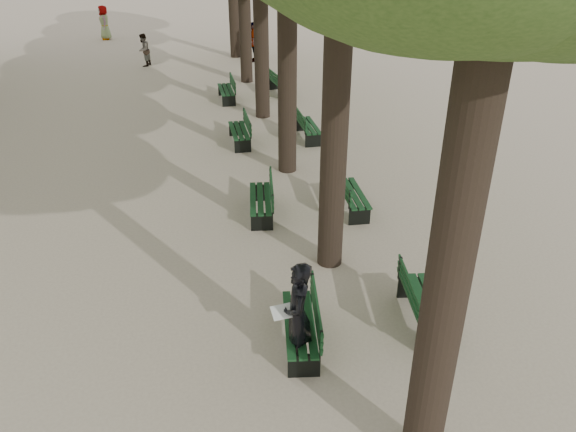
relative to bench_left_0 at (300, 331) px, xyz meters
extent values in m
plane|color=#C0AD91|center=(-0.37, -0.56, -0.27)|extent=(120.00, 120.00, 0.00)
cylinder|color=#33261C|center=(1.13, -2.56, 3.48)|extent=(0.52, 0.52, 7.50)
cylinder|color=#33261C|center=(1.13, 2.44, 3.48)|extent=(0.52, 0.52, 7.50)
cylinder|color=#33261C|center=(1.13, 7.44, 3.48)|extent=(0.52, 0.52, 7.50)
cylinder|color=#33261C|center=(1.13, 12.44, 3.48)|extent=(0.52, 0.52, 7.50)
cube|color=black|center=(-0.02, 0.00, -0.05)|extent=(0.75, 1.85, 0.45)
cube|color=black|center=(-0.02, 0.00, 0.18)|extent=(0.77, 1.86, 0.04)
cube|color=black|center=(0.26, -0.03, 0.45)|extent=(0.28, 1.79, 0.40)
cube|color=black|center=(-0.02, 4.83, -0.05)|extent=(0.73, 1.85, 0.45)
cube|color=black|center=(-0.02, 4.83, 0.18)|extent=(0.75, 1.85, 0.04)
cube|color=black|center=(0.26, 4.79, 0.45)|extent=(0.25, 1.79, 0.40)
cube|color=black|center=(-0.02, 9.80, -0.05)|extent=(0.55, 1.81, 0.45)
cube|color=black|center=(-0.02, 9.80, 0.18)|extent=(0.57, 1.81, 0.04)
cube|color=black|center=(0.26, 9.81, 0.45)|extent=(0.07, 1.80, 0.40)
cube|color=black|center=(-0.02, 14.67, -0.05)|extent=(0.56, 1.81, 0.45)
cube|color=black|center=(-0.02, 14.67, 0.18)|extent=(0.58, 1.81, 0.04)
cube|color=black|center=(0.26, 14.68, 0.45)|extent=(0.08, 1.80, 0.40)
cube|color=black|center=(2.28, 0.16, -0.05)|extent=(0.76, 1.85, 0.45)
cube|color=black|center=(2.28, 0.16, 0.18)|extent=(0.78, 1.86, 0.04)
cube|color=black|center=(2.01, 0.20, 0.45)|extent=(0.28, 1.79, 0.40)
cube|color=black|center=(2.28, 4.69, -0.05)|extent=(0.58, 1.82, 0.45)
cube|color=black|center=(2.28, 4.69, 0.18)|extent=(0.60, 1.82, 0.04)
cube|color=black|center=(2.00, 4.70, 0.45)|extent=(0.10, 1.80, 0.40)
cube|color=black|center=(2.28, 9.87, -0.05)|extent=(0.55, 1.81, 0.45)
cube|color=black|center=(2.28, 9.87, 0.18)|extent=(0.57, 1.81, 0.04)
cube|color=black|center=(2.00, 9.87, 0.45)|extent=(0.07, 1.80, 0.40)
cube|color=black|center=(2.28, 15.17, -0.05)|extent=(0.76, 1.85, 0.45)
cube|color=black|center=(2.28, 15.17, 0.18)|extent=(0.78, 1.86, 0.04)
cube|color=black|center=(2.01, 15.13, 0.45)|extent=(0.29, 1.79, 0.40)
imported|color=black|center=(-0.13, -0.40, 0.67)|extent=(0.50, 0.81, 1.89)
cube|color=white|center=(-0.38, -0.40, 0.78)|extent=(0.37, 0.29, 0.12)
imported|color=#262628|center=(-5.97, 28.50, 0.69)|extent=(0.56, 1.00, 1.92)
imported|color=#262628|center=(-3.43, 21.24, 0.50)|extent=(0.56, 0.81, 1.54)
imported|color=#262628|center=(1.94, 21.25, 0.69)|extent=(0.51, 1.16, 1.92)
camera|label=1|loc=(-1.57, -7.34, 6.28)|focal=35.00mm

